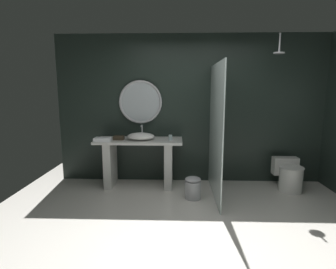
{
  "coord_description": "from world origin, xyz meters",
  "views": [
    {
      "loc": [
        -0.27,
        -2.97,
        1.68
      ],
      "look_at": [
        -0.4,
        0.75,
        1.04
      ],
      "focal_mm": 29.04,
      "sensor_mm": 36.0,
      "label": 1
    }
  ],
  "objects_px": {
    "tissue_box": "(119,138)",
    "round_wall_mirror": "(140,102)",
    "tumbler_cup": "(170,137)",
    "rain_shower_head": "(279,51)",
    "toilet": "(289,175)",
    "folded_hand_towel": "(102,139)",
    "vessel_sink": "(141,136)",
    "waste_bin": "(193,188)"
  },
  "relations": [
    {
      "from": "vessel_sink",
      "to": "tumbler_cup",
      "type": "distance_m",
      "value": 0.5
    },
    {
      "from": "round_wall_mirror",
      "to": "rain_shower_head",
      "type": "xyz_separation_m",
      "value": [
        2.19,
        -0.45,
        0.8
      ]
    },
    {
      "from": "tumbler_cup",
      "to": "rain_shower_head",
      "type": "distance_m",
      "value": 2.16
    },
    {
      "from": "toilet",
      "to": "waste_bin",
      "type": "height_order",
      "value": "toilet"
    },
    {
      "from": "rain_shower_head",
      "to": "waste_bin",
      "type": "distance_m",
      "value": 2.47
    },
    {
      "from": "vessel_sink",
      "to": "tissue_box",
      "type": "bearing_deg",
      "value": -179.74
    },
    {
      "from": "round_wall_mirror",
      "to": "waste_bin",
      "type": "bearing_deg",
      "value": -41.72
    },
    {
      "from": "rain_shower_head",
      "to": "toilet",
      "type": "relative_size",
      "value": 0.53
    },
    {
      "from": "tumbler_cup",
      "to": "tissue_box",
      "type": "relative_size",
      "value": 0.51
    },
    {
      "from": "tissue_box",
      "to": "folded_hand_towel",
      "type": "height_order",
      "value": "same"
    },
    {
      "from": "tumbler_cup",
      "to": "tissue_box",
      "type": "distance_m",
      "value": 0.87
    },
    {
      "from": "folded_hand_towel",
      "to": "round_wall_mirror",
      "type": "bearing_deg",
      "value": 39.05
    },
    {
      "from": "tissue_box",
      "to": "waste_bin",
      "type": "bearing_deg",
      "value": -21.68
    },
    {
      "from": "tissue_box",
      "to": "vessel_sink",
      "type": "bearing_deg",
      "value": 0.26
    },
    {
      "from": "vessel_sink",
      "to": "folded_hand_towel",
      "type": "height_order",
      "value": "vessel_sink"
    },
    {
      "from": "toilet",
      "to": "folded_hand_towel",
      "type": "height_order",
      "value": "folded_hand_towel"
    },
    {
      "from": "tissue_box",
      "to": "toilet",
      "type": "xyz_separation_m",
      "value": [
        2.85,
        -0.06,
        -0.6
      ]
    },
    {
      "from": "round_wall_mirror",
      "to": "tissue_box",
      "type": "bearing_deg",
      "value": -137.32
    },
    {
      "from": "folded_hand_towel",
      "to": "vessel_sink",
      "type": "bearing_deg",
      "value": 14.4
    },
    {
      "from": "vessel_sink",
      "to": "toilet",
      "type": "xyz_separation_m",
      "value": [
        2.48,
        -0.06,
        -0.63
      ]
    },
    {
      "from": "round_wall_mirror",
      "to": "waste_bin",
      "type": "height_order",
      "value": "round_wall_mirror"
    },
    {
      "from": "tissue_box",
      "to": "waste_bin",
      "type": "xyz_separation_m",
      "value": [
        1.23,
        -0.49,
        -0.68
      ]
    },
    {
      "from": "waste_bin",
      "to": "round_wall_mirror",
      "type": "bearing_deg",
      "value": 138.28
    },
    {
      "from": "round_wall_mirror",
      "to": "rain_shower_head",
      "type": "distance_m",
      "value": 2.38
    },
    {
      "from": "rain_shower_head",
      "to": "tumbler_cup",
      "type": "bearing_deg",
      "value": 175.69
    },
    {
      "from": "vessel_sink",
      "to": "waste_bin",
      "type": "distance_m",
      "value": 1.22
    },
    {
      "from": "vessel_sink",
      "to": "tissue_box",
      "type": "distance_m",
      "value": 0.38
    },
    {
      "from": "tissue_box",
      "to": "rain_shower_head",
      "type": "bearing_deg",
      "value": -3.16
    },
    {
      "from": "round_wall_mirror",
      "to": "rain_shower_head",
      "type": "bearing_deg",
      "value": -11.57
    },
    {
      "from": "waste_bin",
      "to": "folded_hand_towel",
      "type": "height_order",
      "value": "folded_hand_towel"
    },
    {
      "from": "rain_shower_head",
      "to": "folded_hand_towel",
      "type": "relative_size",
      "value": 1.18
    },
    {
      "from": "rain_shower_head",
      "to": "waste_bin",
      "type": "bearing_deg",
      "value": -164.89
    },
    {
      "from": "toilet",
      "to": "waste_bin",
      "type": "bearing_deg",
      "value": -165.21
    },
    {
      "from": "round_wall_mirror",
      "to": "toilet",
      "type": "bearing_deg",
      "value": -8.36
    },
    {
      "from": "tissue_box",
      "to": "round_wall_mirror",
      "type": "height_order",
      "value": "round_wall_mirror"
    },
    {
      "from": "tumbler_cup",
      "to": "rain_shower_head",
      "type": "relative_size",
      "value": 0.3
    },
    {
      "from": "vessel_sink",
      "to": "rain_shower_head",
      "type": "bearing_deg",
      "value": -3.75
    },
    {
      "from": "waste_bin",
      "to": "folded_hand_towel",
      "type": "relative_size",
      "value": 1.34
    },
    {
      "from": "rain_shower_head",
      "to": "folded_hand_towel",
      "type": "distance_m",
      "value": 3.09
    },
    {
      "from": "vessel_sink",
      "to": "tissue_box",
      "type": "relative_size",
      "value": 2.6
    },
    {
      "from": "tissue_box",
      "to": "folded_hand_towel",
      "type": "distance_m",
      "value": 0.28
    },
    {
      "from": "round_wall_mirror",
      "to": "folded_hand_towel",
      "type": "height_order",
      "value": "round_wall_mirror"
    }
  ]
}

